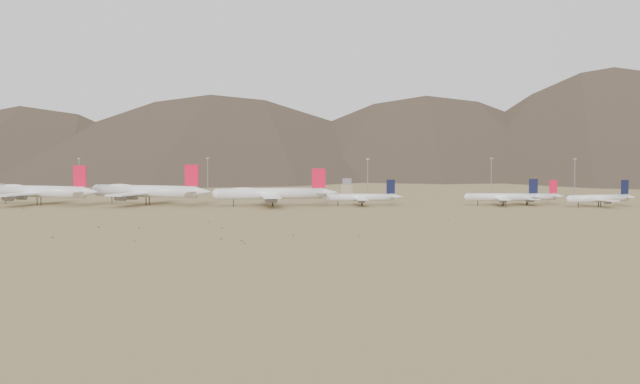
{
  "coord_description": "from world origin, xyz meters",
  "views": [
    {
      "loc": [
        42.05,
        -482.0,
        35.77
      ],
      "look_at": [
        16.21,
        30.0,
        7.72
      ],
      "focal_mm": 50.0,
      "sensor_mm": 36.0,
      "label": 1
    }
  ],
  "objects_px": {
    "narrowbody_a": "(363,197)",
    "widebody_west": "(38,191)",
    "widebody_centre": "(146,191)",
    "narrowbody_b": "(504,197)",
    "control_tower": "(347,188)",
    "widebody_east": "(271,193)"
  },
  "relations": [
    {
      "from": "widebody_centre",
      "to": "narrowbody_b",
      "type": "relative_size",
      "value": 1.64
    },
    {
      "from": "control_tower",
      "to": "narrowbody_a",
      "type": "bearing_deg",
      "value": -83.27
    },
    {
      "from": "widebody_west",
      "to": "narrowbody_a",
      "type": "height_order",
      "value": "widebody_west"
    },
    {
      "from": "widebody_west",
      "to": "control_tower",
      "type": "relative_size",
      "value": 6.28
    },
    {
      "from": "widebody_west",
      "to": "widebody_east",
      "type": "bearing_deg",
      "value": 17.2
    },
    {
      "from": "narrowbody_a",
      "to": "control_tower",
      "type": "distance_m",
      "value": 92.78
    },
    {
      "from": "widebody_centre",
      "to": "widebody_east",
      "type": "height_order",
      "value": "widebody_centre"
    },
    {
      "from": "narrowbody_b",
      "to": "narrowbody_a",
      "type": "bearing_deg",
      "value": -177.61
    },
    {
      "from": "widebody_east",
      "to": "control_tower",
      "type": "xyz_separation_m",
      "value": [
        41.11,
        99.91,
        -2.07
      ]
    },
    {
      "from": "widebody_west",
      "to": "narrowbody_b",
      "type": "relative_size",
      "value": 1.61
    },
    {
      "from": "widebody_centre",
      "to": "narrowbody_b",
      "type": "distance_m",
      "value": 206.54
    },
    {
      "from": "narrowbody_b",
      "to": "control_tower",
      "type": "xyz_separation_m",
      "value": [
        -91.78,
        87.75,
        0.29
      ]
    },
    {
      "from": "narrowbody_a",
      "to": "widebody_west",
      "type": "bearing_deg",
      "value": 172.83
    },
    {
      "from": "narrowbody_b",
      "to": "widebody_west",
      "type": "bearing_deg",
      "value": -178.97
    },
    {
      "from": "widebody_west",
      "to": "narrowbody_b",
      "type": "xyz_separation_m",
      "value": [
        269.36,
        8.23,
        -3.01
      ]
    },
    {
      "from": "control_tower",
      "to": "widebody_west",
      "type": "bearing_deg",
      "value": -151.61
    },
    {
      "from": "widebody_centre",
      "to": "narrowbody_b",
      "type": "height_order",
      "value": "widebody_centre"
    },
    {
      "from": "widebody_east",
      "to": "narrowbody_a",
      "type": "bearing_deg",
      "value": -2.4
    },
    {
      "from": "widebody_west",
      "to": "widebody_centre",
      "type": "bearing_deg",
      "value": 21.76
    },
    {
      "from": "narrowbody_a",
      "to": "widebody_east",
      "type": "bearing_deg",
      "value": -179.84
    },
    {
      "from": "narrowbody_a",
      "to": "narrowbody_b",
      "type": "relative_size",
      "value": 0.96
    },
    {
      "from": "widebody_east",
      "to": "narrowbody_b",
      "type": "distance_m",
      "value": 133.47
    }
  ]
}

